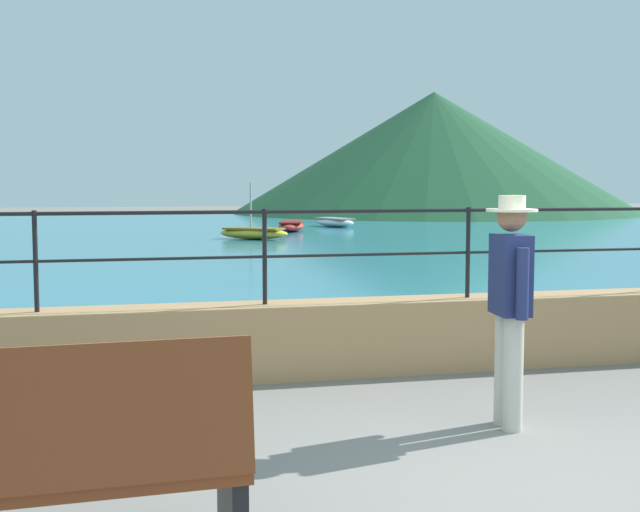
# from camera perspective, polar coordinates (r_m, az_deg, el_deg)

# --- Properties ---
(ground_plane) EXTENTS (120.00, 120.00, 0.00)m
(ground_plane) POSITION_cam_1_polar(r_m,az_deg,el_deg) (5.35, 13.55, -15.25)
(ground_plane) COLOR slate
(promenade_wall) EXTENTS (20.00, 0.56, 0.70)m
(promenade_wall) POSITION_cam_1_polar(r_m,az_deg,el_deg) (8.14, 3.37, -5.52)
(promenade_wall) COLOR tan
(promenade_wall) RESTS_ON ground
(railing) EXTENTS (18.44, 0.04, 0.90)m
(railing) POSITION_cam_1_polar(r_m,az_deg,el_deg) (8.02, 3.41, 1.38)
(railing) COLOR black
(railing) RESTS_ON promenade_wall
(lake_water) EXTENTS (64.00, 44.32, 0.06)m
(lake_water) POSITION_cam_1_polar(r_m,az_deg,el_deg) (30.45, -8.90, 1.60)
(lake_water) COLOR teal
(lake_water) RESTS_ON ground
(hill_main) EXTENTS (23.90, 23.90, 7.13)m
(hill_main) POSITION_cam_1_polar(r_m,az_deg,el_deg) (49.73, 7.78, 7.01)
(hill_main) COLOR #1E4C2D
(hill_main) RESTS_ON ground
(bench_main) EXTENTS (1.72, 0.64, 1.13)m
(bench_main) POSITION_cam_1_polar(r_m,az_deg,el_deg) (4.09, -17.10, -13.46)
(bench_main) COLOR brown
(bench_main) RESTS_ON ground
(person_walking) EXTENTS (0.38, 0.57, 1.75)m
(person_walking) POSITION_cam_1_polar(r_m,az_deg,el_deg) (6.36, 12.90, -2.89)
(person_walking) COLOR beige
(person_walking) RESTS_ON ground
(boat_1) EXTENTS (1.45, 2.45, 0.36)m
(boat_1) POSITION_cam_1_polar(r_m,az_deg,el_deg) (30.48, -1.99, 2.08)
(boat_1) COLOR red
(boat_1) RESTS_ON lake_water
(boat_2) EXTENTS (1.64, 2.47, 0.36)m
(boat_2) POSITION_cam_1_polar(r_m,az_deg,el_deg) (33.51, 1.01, 2.36)
(boat_2) COLOR white
(boat_2) RESTS_ON lake_water
(boat_4) EXTENTS (2.41, 2.03, 1.77)m
(boat_4) POSITION_cam_1_polar(r_m,az_deg,el_deg) (26.25, -4.56, 1.60)
(boat_4) COLOR gold
(boat_4) RESTS_ON lake_water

